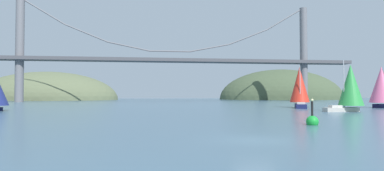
{
  "coord_description": "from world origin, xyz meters",
  "views": [
    {
      "loc": [
        -6.23,
        -18.36,
        2.83
      ],
      "look_at": [
        0.0,
        30.64,
        4.17
      ],
      "focal_mm": 29.01,
      "sensor_mm": 36.0,
      "label": 1
    }
  ],
  "objects_px": {
    "sailboat_green_sail": "(350,86)",
    "sailboat_pink_spinnaker": "(383,86)",
    "sailboat_scarlet_sail": "(300,87)",
    "channel_buoy": "(312,121)"
  },
  "relations": [
    {
      "from": "sailboat_green_sail",
      "to": "sailboat_pink_spinnaker",
      "type": "distance_m",
      "value": 18.33
    },
    {
      "from": "sailboat_pink_spinnaker",
      "to": "sailboat_scarlet_sail",
      "type": "bearing_deg",
      "value": 169.48
    },
    {
      "from": "sailboat_green_sail",
      "to": "channel_buoy",
      "type": "relative_size",
      "value": 3.15
    },
    {
      "from": "sailboat_green_sail",
      "to": "channel_buoy",
      "type": "bearing_deg",
      "value": -131.23
    },
    {
      "from": "sailboat_scarlet_sail",
      "to": "sailboat_pink_spinnaker",
      "type": "bearing_deg",
      "value": -10.52
    },
    {
      "from": "sailboat_scarlet_sail",
      "to": "channel_buoy",
      "type": "relative_size",
      "value": 3.23
    },
    {
      "from": "sailboat_green_sail",
      "to": "sailboat_pink_spinnaker",
      "type": "height_order",
      "value": "sailboat_pink_spinnaker"
    },
    {
      "from": "sailboat_scarlet_sail",
      "to": "channel_buoy",
      "type": "bearing_deg",
      "value": -114.79
    },
    {
      "from": "sailboat_scarlet_sail",
      "to": "sailboat_pink_spinnaker",
      "type": "xyz_separation_m",
      "value": [
        16.19,
        -3.01,
        0.04
      ]
    },
    {
      "from": "sailboat_scarlet_sail",
      "to": "sailboat_green_sail",
      "type": "bearing_deg",
      "value": -83.65
    }
  ]
}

